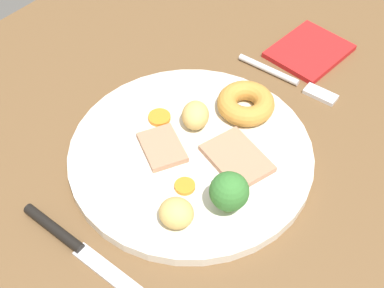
{
  "coord_description": "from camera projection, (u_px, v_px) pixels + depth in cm",
  "views": [
    {
      "loc": [
        32.37,
        26.32,
        54.76
      ],
      "look_at": [
        -0.23,
        -0.99,
        6.0
      ],
      "focal_mm": 50.64,
      "sensor_mm": 36.0,
      "label": 1
    }
  ],
  "objects": [
    {
      "name": "dining_table",
      "position": [
        197.0,
        171.0,
        0.67
      ],
      "size": [
        120.0,
        84.0,
        3.6
      ],
      "primitive_type": "cube",
      "color": "brown",
      "rests_on": "ground"
    },
    {
      "name": "dinner_plate",
      "position": [
        192.0,
        153.0,
        0.66
      ],
      "size": [
        29.67,
        29.67,
        1.4
      ],
      "primitive_type": "cylinder",
      "color": "silver",
      "rests_on": "dining_table"
    },
    {
      "name": "meat_slice_main",
      "position": [
        162.0,
        147.0,
        0.65
      ],
      "size": [
        6.85,
        7.53,
        0.8
      ],
      "primitive_type": "cube",
      "rotation": [
        0.0,
        0.0,
        4.23
      ],
      "color": "tan",
      "rests_on": "dinner_plate"
    },
    {
      "name": "meat_slice_under",
      "position": [
        237.0,
        158.0,
        0.64
      ],
      "size": [
        7.66,
        9.18,
        0.8
      ],
      "primitive_type": "cube",
      "rotation": [
        0.0,
        0.0,
        4.43
      ],
      "color": "tan",
      "rests_on": "dinner_plate"
    },
    {
      "name": "yorkshire_pudding",
      "position": [
        244.0,
        102.0,
        0.69
      ],
      "size": [
        7.38,
        7.38,
        2.55
      ],
      "primitive_type": "torus",
      "color": "#C68938",
      "rests_on": "dinner_plate"
    },
    {
      "name": "roast_potato_left",
      "position": [
        195.0,
        115.0,
        0.67
      ],
      "size": [
        5.28,
        5.11,
        3.27
      ],
      "primitive_type": "ellipsoid",
      "rotation": [
        0.0,
        0.0,
        3.75
      ],
      "color": "#D8B260",
      "rests_on": "dinner_plate"
    },
    {
      "name": "roast_potato_right",
      "position": [
        176.0,
        213.0,
        0.58
      ],
      "size": [
        4.31,
        4.47,
        3.08
      ],
      "primitive_type": "ellipsoid",
      "rotation": [
        0.0,
        0.0,
        1.76
      ],
      "color": "#D8B260",
      "rests_on": "dinner_plate"
    },
    {
      "name": "carrot_coin_front",
      "position": [
        185.0,
        186.0,
        0.62
      ],
      "size": [
        2.4,
        2.4,
        0.48
      ],
      "primitive_type": "cylinder",
      "color": "orange",
      "rests_on": "dinner_plate"
    },
    {
      "name": "carrot_coin_back",
      "position": [
        159.0,
        117.0,
        0.69
      ],
      "size": [
        2.86,
        2.86,
        0.54
      ],
      "primitive_type": "cylinder",
      "color": "orange",
      "rests_on": "dinner_plate"
    },
    {
      "name": "broccoli_floret",
      "position": [
        229.0,
        192.0,
        0.57
      ],
      "size": [
        4.34,
        4.34,
        5.35
      ],
      "color": "#8CB766",
      "rests_on": "dinner_plate"
    },
    {
      "name": "fork",
      "position": [
        289.0,
        80.0,
        0.75
      ],
      "size": [
        2.38,
        15.31,
        0.9
      ],
      "rotation": [
        0.0,
        0.0,
        1.63
      ],
      "color": "silver",
      "rests_on": "dining_table"
    },
    {
      "name": "knife",
      "position": [
        75.0,
        245.0,
        0.58
      ],
      "size": [
        2.04,
        18.54,
        1.2
      ],
      "rotation": [
        0.0,
        0.0,
        1.6
      ],
      "color": "black",
      "rests_on": "dining_table"
    },
    {
      "name": "folded_napkin",
      "position": [
        309.0,
        51.0,
        0.79
      ],
      "size": [
        11.61,
        9.76,
        0.8
      ],
      "primitive_type": "cube",
      "rotation": [
        0.0,
        0.0,
        -0.07
      ],
      "color": "red",
      "rests_on": "dining_table"
    }
  ]
}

